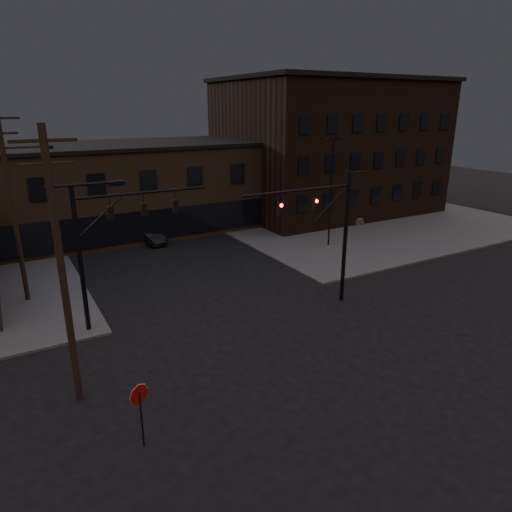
{
  "coord_description": "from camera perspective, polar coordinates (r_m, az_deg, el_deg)",
  "views": [
    {
      "loc": [
        -11.17,
        -15.57,
        11.52
      ],
      "look_at": [
        0.96,
        5.56,
        3.5
      ],
      "focal_mm": 32.0,
      "sensor_mm": 36.0,
      "label": 1
    }
  ],
  "objects": [
    {
      "name": "traffic_signal_far",
      "position": [
        24.86,
        -18.47,
        2.08
      ],
      "size": [
        7.12,
        0.24,
        8.0
      ],
      "color": "black",
      "rests_on": "ground"
    },
    {
      "name": "utility_pole_near",
      "position": [
        18.54,
        -22.99,
        -1.03
      ],
      "size": [
        3.7,
        0.28,
        11.0
      ],
      "color": "black",
      "rests_on": "ground"
    },
    {
      "name": "lot_light_a",
      "position": [
        38.67,
        9.41,
        9.03
      ],
      "size": [
        1.5,
        0.28,
        9.14
      ],
      "color": "black",
      "rests_on": "ground"
    },
    {
      "name": "traffic_signal_near",
      "position": [
        26.83,
        9.34,
        3.75
      ],
      "size": [
        7.12,
        0.24,
        8.0
      ],
      "color": "black",
      "rests_on": "ground"
    },
    {
      "name": "building_row",
      "position": [
        45.61,
        -15.41,
        8.08
      ],
      "size": [
        40.0,
        12.0,
        8.0
      ],
      "primitive_type": "cube",
      "color": "#4D3D29",
      "rests_on": "ground"
    },
    {
      "name": "lot_light_b",
      "position": [
        46.28,
        11.35,
        10.41
      ],
      "size": [
        1.5,
        0.28,
        9.14
      ],
      "color": "black",
      "rests_on": "ground"
    },
    {
      "name": "building_right",
      "position": [
        53.38,
        8.94,
        13.15
      ],
      "size": [
        22.0,
        16.0,
        14.0
      ],
      "primitive_type": "cube",
      "color": "black",
      "rests_on": "ground"
    },
    {
      "name": "sidewalk_ne",
      "position": [
        51.41,
        11.34,
        5.0
      ],
      "size": [
        30.0,
        30.0,
        0.15
      ],
      "primitive_type": "cube",
      "color": "#474744",
      "rests_on": "ground"
    },
    {
      "name": "utility_pole_mid",
      "position": [
        30.07,
        -28.08,
        5.74
      ],
      "size": [
        3.7,
        0.28,
        11.5
      ],
      "color": "black",
      "rests_on": "ground"
    },
    {
      "name": "ground",
      "position": [
        22.36,
        5.1,
        -12.87
      ],
      "size": [
        140.0,
        140.0,
        0.0
      ],
      "primitive_type": "plane",
      "color": "black",
      "rests_on": "ground"
    },
    {
      "name": "parked_car_lot_b",
      "position": [
        47.06,
        10.89,
        4.69
      ],
      "size": [
        4.6,
        2.63,
        1.26
      ],
      "primitive_type": "imported",
      "rotation": [
        0.0,
        0.0,
        1.36
      ],
      "color": "#ABABAD",
      "rests_on": "sidewalk_ne"
    },
    {
      "name": "parked_car_lot_a",
      "position": [
        46.52,
        2.52,
        4.94
      ],
      "size": [
        4.37,
        2.48,
        1.4
      ],
      "primitive_type": "imported",
      "rotation": [
        0.0,
        0.0,
        1.36
      ],
      "color": "black",
      "rests_on": "sidewalk_ne"
    },
    {
      "name": "stop_sign",
      "position": [
        16.98,
        -14.32,
        -17.17
      ],
      "size": [
        0.72,
        0.33,
        2.48
      ],
      "color": "black",
      "rests_on": "ground"
    },
    {
      "name": "car_crossing",
      "position": [
        41.22,
        -13.22,
        2.47
      ],
      "size": [
        2.2,
        4.28,
        1.34
      ],
      "primitive_type": "imported",
      "rotation": [
        0.0,
        0.0,
        0.2
      ],
      "color": "black",
      "rests_on": "ground"
    }
  ]
}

